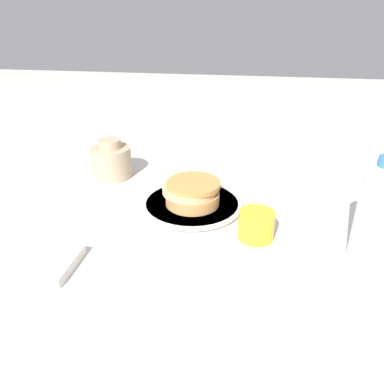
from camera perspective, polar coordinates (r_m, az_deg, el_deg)
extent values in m
plane|color=#BCB7AD|center=(0.92, 1.24, -2.92)|extent=(4.00, 4.00, 0.00)
cylinder|color=silver|center=(0.94, 0.00, -1.86)|extent=(0.23, 0.23, 0.01)
cylinder|color=silver|center=(0.93, 0.00, -1.73)|extent=(0.25, 0.25, 0.01)
cylinder|color=tan|center=(0.92, 0.07, -1.40)|extent=(0.13, 0.13, 0.01)
cylinder|color=tan|center=(0.92, 0.09, -0.56)|extent=(0.13, 0.13, 0.02)
cylinder|color=tan|center=(0.91, -0.42, 0.43)|extent=(0.13, 0.13, 0.02)
cylinder|color=#B98442|center=(0.91, 0.24, 1.21)|extent=(0.13, 0.13, 0.01)
cylinder|color=yellow|center=(0.81, 9.75, -4.99)|extent=(0.08, 0.08, 0.06)
cylinder|color=tan|center=(1.11, -12.15, 4.47)|extent=(0.11, 0.11, 0.09)
cylinder|color=tan|center=(1.09, -12.43, 7.21)|extent=(0.06, 0.06, 0.02)
cylinder|color=white|center=(0.79, 26.23, -3.03)|extent=(0.07, 0.07, 0.20)
cube|color=white|center=(0.79, -22.77, -9.72)|extent=(0.16, 0.11, 0.02)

